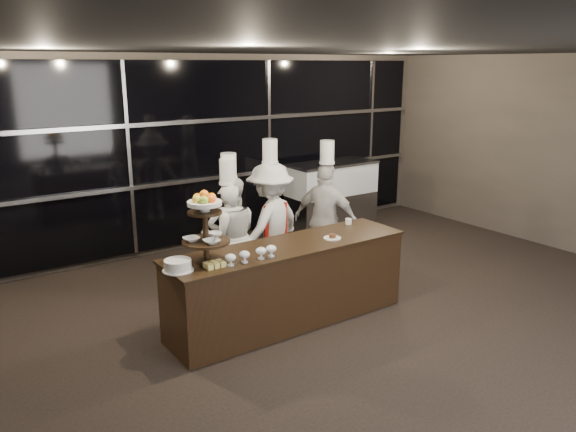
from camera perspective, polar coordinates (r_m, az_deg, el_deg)
room at (r=5.07m, az=17.18°, el=-0.88°), size 10.00×10.00×10.00m
window_wall at (r=8.91m, az=-8.58°, el=6.37°), size 8.60×0.10×2.80m
buffet_counter at (r=6.34m, az=0.06°, el=-6.84°), size 2.84×0.74×0.92m
display_stand at (r=5.57m, az=-8.40°, el=-0.63°), size 0.48×0.48×0.74m
compotes at (r=5.67m, az=-3.67°, el=-3.79°), size 0.59×0.11×0.12m
layer_cake at (r=5.51m, az=-11.13°, el=-4.95°), size 0.30×0.30×0.11m
pastry_squares at (r=5.55m, az=-7.47°, el=-4.91°), size 0.20×0.13×0.05m
small_plate at (r=6.41m, az=4.53°, el=-2.17°), size 0.20×0.20×0.05m
chef_cup at (r=7.00m, az=6.16°, el=-0.55°), size 0.08×0.08×0.07m
display_case at (r=9.64m, az=4.41°, el=2.22°), size 1.56×0.68×1.24m
chef_a at (r=7.01m, az=-6.00°, el=-2.17°), size 0.61×0.50×1.74m
chef_b at (r=7.08m, az=-5.86°, el=-1.93°), size 0.87×0.77×1.80m
chef_c at (r=7.29m, az=-1.79°, el=-0.83°), size 1.20×0.93×1.94m
chef_d at (r=7.65m, az=3.87°, el=-0.28°), size 0.78×0.99×1.87m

